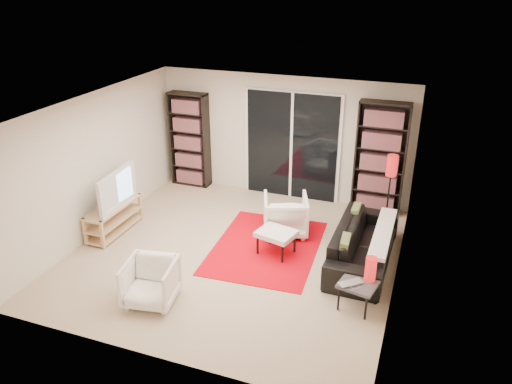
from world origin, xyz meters
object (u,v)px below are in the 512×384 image
side_table (358,285)px  bookshelf_left (190,140)px  ottoman (276,234)px  floor_lamp (391,173)px  armchair_back (285,215)px  armchair_front (151,282)px  bookshelf_right (380,159)px  tv_stand (114,218)px  sofa (364,244)px

side_table → bookshelf_left: bearing=142.8°
ottoman → floor_lamp: 2.27m
armchair_back → armchair_front: size_ratio=1.10×
ottoman → floor_lamp: size_ratio=0.50×
bookshelf_right → ottoman: bearing=-121.4°
ottoman → bookshelf_right: bearing=58.6°
tv_stand → floor_lamp: bearing=22.0°
armchair_back → ottoman: bearing=75.2°
armchair_back → ottoman: size_ratio=1.11×
bookshelf_left → armchair_back: (2.50, -1.38, -0.63)m
sofa → bookshelf_left: bearing=65.5°
sofa → armchair_front: (-2.56, -2.04, 0.00)m
tv_stand → armchair_front: 2.25m
tv_stand → side_table: bearing=-9.1°
bookshelf_right → armchair_front: bearing=-122.7°
sofa → ottoman: (-1.35, -0.24, 0.04)m
bookshelf_left → armchair_front: 4.18m
armchair_front → sofa: bearing=28.6°
bookshelf_left → floor_lamp: bearing=-8.1°
bookshelf_right → side_table: (0.18, -3.05, -0.69)m
bookshelf_left → armchair_front: bookshelf_left is taller
armchair_back → sofa: bearing=141.5°
bookshelf_left → bookshelf_right: size_ratio=0.93×
sofa → floor_lamp: size_ratio=1.56×
armchair_back → side_table: (1.53, -1.67, 0.01)m
armchair_front → side_table: 2.81m
tv_stand → armchair_back: 2.96m
armchair_front → bookshelf_right: bearing=47.4°
sofa → side_table: bearing=-173.7°
armchair_back → floor_lamp: 1.92m
armchair_front → side_table: (2.68, 0.84, 0.04)m
armchair_back → side_table: size_ratio=1.34×
sofa → side_table: (0.11, -1.20, 0.05)m
bookshelf_right → floor_lamp: size_ratio=1.55×
armchair_front → floor_lamp: (2.76, 3.31, 0.72)m
bookshelf_right → ottoman: size_ratio=3.10×
armchair_front → bookshelf_left: bearing=99.2°
armchair_front → side_table: size_ratio=1.22×
armchair_back → tv_stand: bearing=-0.8°
tv_stand → side_table: (4.32, -0.69, 0.09)m
tv_stand → side_table: tv_stand is taller
bookshelf_left → floor_lamp: bookshelf_left is taller
bookshelf_right → sofa: bearing=-88.0°
bookshelf_left → sofa: size_ratio=0.92×
tv_stand → floor_lamp: size_ratio=0.90×
armchair_back → floor_lamp: (1.61, 0.80, 0.69)m
sofa → side_table: sofa is taller
armchair_back → ottoman: armchair_back is taller
armchair_front → side_table: armchair_front is taller
sofa → armchair_back: (-1.41, 0.47, 0.03)m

